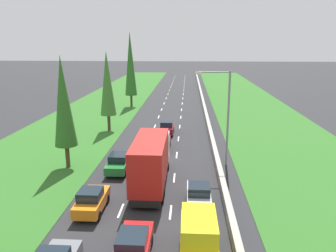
{
  "coord_description": "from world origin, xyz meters",
  "views": [
    {
      "loc": [
        2.84,
        0.32,
        11.44
      ],
      "look_at": [
        0.4,
        40.13,
        1.31
      ],
      "focal_mm": 35.27,
      "sensor_mm": 36.0,
      "label": 1
    }
  ],
  "objects": [
    {
      "name": "maroon_hatchback_centre_lane",
      "position": [
        0.07,
        34.74,
        0.84
      ],
      "size": [
        1.74,
        3.9,
        1.72
      ],
      "color": "maroon",
      "rests_on": "ground"
    },
    {
      "name": "median_barrier",
      "position": [
        5.7,
        60.0,
        0.42
      ],
      "size": [
        0.44,
        120.0,
        0.85
      ],
      "primitive_type": "cube",
      "color": "#9E9B93",
      "rests_on": "ground"
    },
    {
      "name": "silver_hatchback_right_lane",
      "position": [
        3.71,
        22.06,
        0.84
      ],
      "size": [
        1.74,
        3.9,
        1.72
      ],
      "color": "silver",
      "rests_on": "ground"
    },
    {
      "name": "grass_verge_left",
      "position": [
        -12.65,
        60.0,
        0.02
      ],
      "size": [
        14.0,
        140.0,
        0.04
      ],
      "primitive_type": "cube",
      "color": "#2D6623",
      "rests_on": "ground"
    },
    {
      "name": "street_light_mast",
      "position": [
        6.24,
        30.45,
        5.23
      ],
      "size": [
        3.2,
        0.28,
        9.0
      ],
      "color": "gray",
      "rests_on": "ground"
    },
    {
      "name": "poplar_tree_third",
      "position": [
        -7.56,
        42.2,
        6.28
      ],
      "size": [
        2.06,
        2.06,
        10.45
      ],
      "color": "#4C3823",
      "rests_on": "ground"
    },
    {
      "name": "orange_hatchback_left_lane",
      "position": [
        -3.72,
        20.79,
        0.84
      ],
      "size": [
        1.74,
        3.9,
        1.72
      ],
      "color": "orange",
      "rests_on": "ground"
    },
    {
      "name": "yellow_van_right_lane",
      "position": [
        3.5,
        15.73,
        1.4
      ],
      "size": [
        1.96,
        4.9,
        2.82
      ],
      "color": "yellow",
      "rests_on": "ground"
    },
    {
      "name": "lane_markings",
      "position": [
        0.0,
        60.0,
        0.01
      ],
      "size": [
        3.64,
        116.0,
        0.01
      ],
      "color": "white",
      "rests_on": "ground"
    },
    {
      "name": "poplar_tree_fourth",
      "position": [
        -7.45,
        59.11,
        7.72
      ],
      "size": [
        2.13,
        2.13,
        13.33
      ],
      "color": "#4C3823",
      "rests_on": "ground"
    },
    {
      "name": "red_sedan_centre_lane",
      "position": [
        0.01,
        15.69,
        0.81
      ],
      "size": [
        1.82,
        4.5,
        1.64
      ],
      "color": "red",
      "rests_on": "ground"
    },
    {
      "name": "maroon_hatchback_centre_lane_fifth",
      "position": [
        0.18,
        41.16,
        0.84
      ],
      "size": [
        1.74,
        3.9,
        1.72
      ],
      "color": "maroon",
      "rests_on": "ground"
    },
    {
      "name": "green_sedan_left_lane",
      "position": [
        -3.38,
        28.39,
        0.81
      ],
      "size": [
        1.82,
        4.5,
        1.64
      ],
      "color": "#237A33",
      "rests_on": "ground"
    },
    {
      "name": "red_box_truck_centre_lane",
      "position": [
        -0.05,
        25.38,
        2.18
      ],
      "size": [
        2.46,
        9.4,
        4.18
      ],
      "color": "black",
      "rests_on": "ground"
    },
    {
      "name": "grass_verge_right",
      "position": [
        14.35,
        60.0,
        0.02
      ],
      "size": [
        14.0,
        140.0,
        0.04
      ],
      "primitive_type": "cube",
      "color": "#2D6623",
      "rests_on": "ground"
    },
    {
      "name": "ground_plane",
      "position": [
        0.0,
        60.0,
        0.0
      ],
      "size": [
        300.0,
        300.0,
        0.0
      ],
      "primitive_type": "plane",
      "color": "#28282B",
      "rests_on": "ground"
    },
    {
      "name": "poplar_tree_second",
      "position": [
        -8.33,
        28.86,
        6.24
      ],
      "size": [
        2.06,
        2.06,
        10.39
      ],
      "color": "#4C3823",
      "rests_on": "ground"
    }
  ]
}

